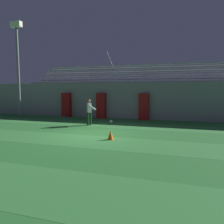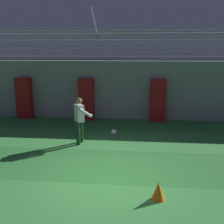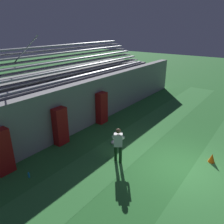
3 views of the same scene
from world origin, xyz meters
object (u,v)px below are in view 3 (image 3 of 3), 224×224
object	(u,v)px
soccer_ball	(113,142)
padding_pillar_gate_right	(102,108)
traffic_cone	(212,158)
padding_pillar_gate_left	(60,126)
padding_pillar_far_left	(2,152)
goalkeeper	(118,143)
water_bottle	(29,175)

from	to	relation	value
soccer_ball	padding_pillar_gate_right	bearing A→B (deg)	50.63
soccer_ball	traffic_cone	bearing A→B (deg)	-73.00
padding_pillar_gate_left	padding_pillar_far_left	distance (m)	3.09
padding_pillar_gate_left	traffic_cone	bearing A→B (deg)	-66.79
goalkeeper	water_bottle	size ratio (longest dim) A/B	6.96
goalkeeper	soccer_ball	distance (m)	1.78
padding_pillar_gate_left	soccer_ball	size ratio (longest dim) A/B	9.02
padding_pillar_gate_right	padding_pillar_far_left	world-z (taller)	same
padding_pillar_gate_left	water_bottle	xyz separation A→B (m)	(-2.72, -1.10, -0.87)
padding_pillar_gate_left	traffic_cone	xyz separation A→B (m)	(2.93, -6.83, -0.78)
padding_pillar_gate_right	soccer_ball	world-z (taller)	padding_pillar_gate_right
padding_pillar_gate_left	goalkeeper	bearing A→B (deg)	-82.92
padding_pillar_far_left	soccer_ball	xyz separation A→B (m)	(4.62, -2.26, -0.88)
goalkeeper	water_bottle	xyz separation A→B (m)	(-3.13, 2.26, -0.83)
padding_pillar_gate_right	goalkeeper	bearing A→B (deg)	-131.38
padding_pillar_gate_right	soccer_ball	distance (m)	3.05
padding_pillar_gate_left	padding_pillar_gate_right	world-z (taller)	same
padding_pillar_gate_left	padding_pillar_gate_right	distance (m)	3.38
padding_pillar_gate_right	padding_pillar_gate_left	bearing A→B (deg)	180.00
padding_pillar_far_left	padding_pillar_gate_right	bearing A→B (deg)	0.00
padding_pillar_gate_right	soccer_ball	xyz separation A→B (m)	(-1.85, -2.26, -0.88)
soccer_ball	water_bottle	distance (m)	4.40
padding_pillar_gate_left	padding_pillar_gate_right	size ratio (longest dim) A/B	1.00
water_bottle	traffic_cone	bearing A→B (deg)	-45.41
goalkeeper	traffic_cone	world-z (taller)	goalkeeper
goalkeeper	traffic_cone	xyz separation A→B (m)	(2.51, -3.46, -0.74)
padding_pillar_gate_right	soccer_ball	bearing A→B (deg)	-129.37
padding_pillar_gate_right	traffic_cone	size ratio (longest dim) A/B	4.73
traffic_cone	water_bottle	bearing A→B (deg)	134.59
soccer_ball	traffic_cone	distance (m)	4.78
goalkeeper	traffic_cone	distance (m)	4.34
padding_pillar_gate_right	traffic_cone	distance (m)	6.89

